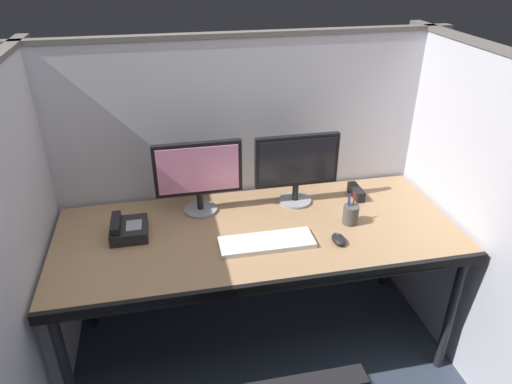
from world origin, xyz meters
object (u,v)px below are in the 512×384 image
object	(u,v)px
computer_mouse	(339,239)
pen_cup	(351,214)
desk	(259,240)
red_stapler	(356,192)
monitor_left	(198,173)
desk_phone	(128,229)
keyboard_main	(267,242)
monitor_right	(297,165)

from	to	relation	value
computer_mouse	pen_cup	distance (m)	0.19
desk	red_stapler	distance (m)	0.63
monitor_left	desk_phone	world-z (taller)	monitor_left
keyboard_main	red_stapler	size ratio (longest dim) A/B	2.87
keyboard_main	desk	bearing A→B (deg)	96.87
desk_phone	keyboard_main	bearing A→B (deg)	-18.33
desk_phone	monitor_left	bearing A→B (deg)	23.51
keyboard_main	monitor_right	bearing A→B (deg)	56.28
monitor_left	desk_phone	bearing A→B (deg)	-156.49
monitor_left	monitor_right	distance (m)	0.50
desk_phone	pen_cup	size ratio (longest dim) A/B	1.16
monitor_left	keyboard_main	xyz separation A→B (m)	(0.26, -0.36, -0.20)
monitor_right	computer_mouse	xyz separation A→B (m)	(0.09, -0.40, -0.20)
computer_mouse	keyboard_main	bearing A→B (deg)	171.14
desk	pen_cup	distance (m)	0.46
keyboard_main	red_stapler	world-z (taller)	red_stapler
monitor_right	computer_mouse	world-z (taller)	monitor_right
keyboard_main	pen_cup	bearing A→B (deg)	12.32
desk	desk_phone	distance (m)	0.62
desk	computer_mouse	bearing A→B (deg)	-25.61
red_stapler	pen_cup	distance (m)	0.28
desk_phone	red_stapler	world-z (taller)	desk_phone
monitor_right	pen_cup	distance (m)	0.37
keyboard_main	computer_mouse	bearing A→B (deg)	-8.86
computer_mouse	red_stapler	size ratio (longest dim) A/B	0.64
monitor_right	computer_mouse	distance (m)	0.46
monitor_right	desk_phone	size ratio (longest dim) A/B	2.26
pen_cup	red_stapler	bearing A→B (deg)	61.87
desk_phone	red_stapler	distance (m)	1.19
keyboard_main	pen_cup	xyz separation A→B (m)	(0.44, 0.10, 0.04)
monitor_right	computer_mouse	bearing A→B (deg)	-77.15
monitor_left	keyboard_main	bearing A→B (deg)	-53.68
red_stapler	keyboard_main	bearing A→B (deg)	-149.17
monitor_right	desk_phone	world-z (taller)	monitor_right
desk	monitor_right	world-z (taller)	monitor_right
monitor_right	pen_cup	xyz separation A→B (m)	(0.21, -0.25, -0.17)
monitor_left	monitor_right	xyz separation A→B (m)	(0.50, -0.01, 0.00)
red_stapler	desk_phone	bearing A→B (deg)	-173.49
keyboard_main	monitor_left	bearing A→B (deg)	126.32
pen_cup	monitor_left	bearing A→B (deg)	159.50
keyboard_main	computer_mouse	world-z (taller)	computer_mouse
monitor_right	red_stapler	bearing A→B (deg)	-1.78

